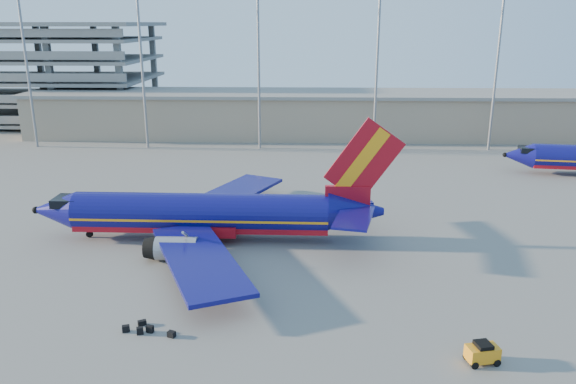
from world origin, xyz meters
The scene contains 7 objects.
ground centered at (0.00, 0.00, 0.00)m, with size 220.00×220.00×0.00m, color slate.
terminal_building centered at (10.00, 58.00, 4.32)m, with size 122.00×16.00×8.50m.
parking_garage centered at (-62.00, 74.05, 11.73)m, with size 62.00×32.00×21.40m.
light_mast_row centered at (5.00, 46.00, 17.55)m, with size 101.60×1.60×28.65m.
aircraft_main centered at (-6.49, 2.33, 2.71)m, with size 37.45×36.06×12.69m.
baggage_tug centered at (14.75, -18.84, 0.77)m, with size 2.28×1.66×1.48m.
luggage_pile centered at (-8.18, -15.80, 0.24)m, with size 4.04×2.08×0.54m.
Camera 1 is at (3.18, -51.04, 21.28)m, focal length 35.00 mm.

